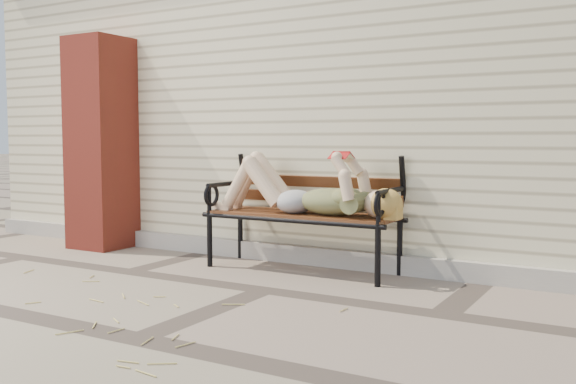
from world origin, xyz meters
The scene contains 7 objects.
ground centered at (0.00, 0.00, 0.00)m, with size 80.00×80.00×0.00m, color #746359.
house_wall centered at (0.00, 3.00, 1.50)m, with size 8.00×4.00×3.00m, color beige.
foundation_strip centered at (0.00, 0.97, 0.07)m, with size 8.00×0.10×0.15m, color #B0AB9F.
brick_pillar centered at (-2.30, 0.75, 1.00)m, with size 0.50×0.50×2.00m, color maroon.
garden_bench centered at (-0.10, 0.82, 0.60)m, with size 1.67×0.66×1.08m.
reading_woman centered at (-0.08, 0.68, 0.64)m, with size 1.57×0.36×0.49m.
straw_scatter centered at (-0.69, -0.98, 0.01)m, with size 3.03×1.66×0.01m.
Camera 1 is at (2.30, -3.69, 1.03)m, focal length 40.00 mm.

